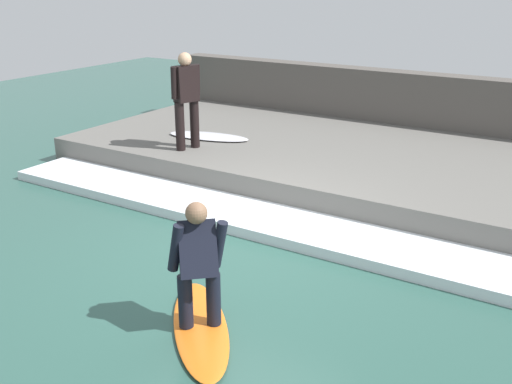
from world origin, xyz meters
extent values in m
plane|color=#2D564C|center=(0.00, 0.00, 0.00)|extent=(28.00, 28.00, 0.00)
cube|color=#66635E|center=(3.63, 0.00, 0.24)|extent=(4.40, 10.25, 0.47)
cube|color=#544F49|center=(6.08, 0.00, 0.76)|extent=(0.50, 10.76, 1.52)
cube|color=silver|center=(0.90, 0.00, 0.07)|extent=(1.06, 9.74, 0.15)
ellipsoid|color=orange|center=(-1.71, -0.65, 0.03)|extent=(1.72, 1.63, 0.06)
cylinder|color=black|center=(-1.62, -0.75, 0.34)|extent=(0.15, 0.15, 0.56)
cylinder|color=black|center=(-1.81, -0.55, 0.34)|extent=(0.15, 0.15, 0.56)
cube|color=black|center=(-1.71, -0.65, 0.89)|extent=(0.56, 0.56, 0.59)
sphere|color=#846047|center=(-1.71, -0.65, 1.27)|extent=(0.21, 0.21, 0.21)
cylinder|color=black|center=(-1.57, -0.80, 0.93)|extent=(0.10, 0.20, 0.50)
cylinder|color=black|center=(-1.85, -0.50, 0.93)|extent=(0.10, 0.20, 0.50)
cylinder|color=black|center=(2.34, 2.48, 0.89)|extent=(0.16, 0.16, 0.84)
cylinder|color=black|center=(2.05, 2.58, 0.89)|extent=(0.16, 0.16, 0.84)
cube|color=black|center=(2.20, 2.53, 1.62)|extent=(0.45, 0.36, 0.62)
sphere|color=tan|center=(2.20, 2.53, 2.03)|extent=(0.23, 0.23, 0.23)
cylinder|color=black|center=(2.41, 2.46, 1.65)|extent=(0.11, 0.12, 0.54)
cylinder|color=black|center=(1.98, 2.60, 1.65)|extent=(0.11, 0.12, 0.54)
ellipsoid|color=silver|center=(2.98, 2.66, 0.50)|extent=(0.86, 1.68, 0.06)
camera|label=1|loc=(-5.82, -3.86, 3.37)|focal=42.00mm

